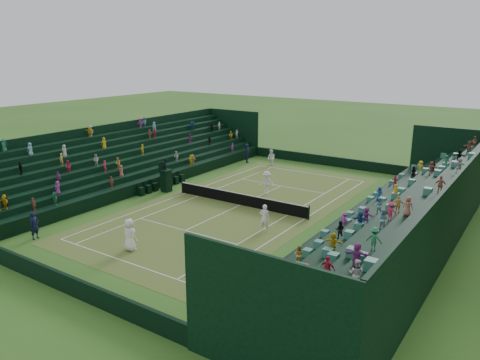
% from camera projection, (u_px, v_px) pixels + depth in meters
% --- Properties ---
extents(ground, '(160.00, 160.00, 0.00)m').
position_uv_depth(ground, '(240.00, 205.00, 35.70)').
color(ground, '#30601E').
rests_on(ground, ground).
extents(court_surface, '(12.97, 26.77, 0.01)m').
position_uv_depth(court_surface, '(240.00, 205.00, 35.70)').
color(court_surface, '#427727').
rests_on(court_surface, ground).
extents(perimeter_wall_north, '(17.17, 0.20, 1.00)m').
position_uv_depth(perimeter_wall_north, '(326.00, 160.00, 48.27)').
color(perimeter_wall_north, black).
rests_on(perimeter_wall_north, ground).
extents(perimeter_wall_south, '(17.17, 0.20, 1.00)m').
position_uv_depth(perimeter_wall_south, '(59.00, 280.00, 22.87)').
color(perimeter_wall_south, black).
rests_on(perimeter_wall_south, ground).
extents(perimeter_wall_east, '(0.20, 31.77, 1.00)m').
position_uv_depth(perimeter_wall_east, '(346.00, 221.00, 30.99)').
color(perimeter_wall_east, black).
rests_on(perimeter_wall_east, ground).
extents(perimeter_wall_west, '(0.20, 31.77, 1.00)m').
position_uv_depth(perimeter_wall_west, '(158.00, 182.00, 40.15)').
color(perimeter_wall_west, black).
rests_on(perimeter_wall_west, ground).
extents(north_grandstand, '(6.60, 32.00, 4.90)m').
position_uv_depth(north_grandstand, '(412.00, 218.00, 28.46)').
color(north_grandstand, black).
rests_on(north_grandstand, ground).
extents(south_grandstand, '(6.60, 32.00, 4.90)m').
position_uv_depth(south_grandstand, '(124.00, 164.00, 42.13)').
color(south_grandstand, black).
rests_on(south_grandstand, ground).
extents(tennis_net, '(11.67, 0.10, 1.06)m').
position_uv_depth(tennis_net, '(240.00, 199.00, 35.56)').
color(tennis_net, black).
rests_on(tennis_net, ground).
extents(umpire_chair, '(0.89, 0.89, 2.80)m').
position_uv_depth(umpire_chair, '(166.00, 178.00, 38.96)').
color(umpire_chair, black).
rests_on(umpire_chair, ground).
extents(courtside_chairs, '(0.46, 5.44, 1.00)m').
position_uv_depth(courtside_chairs, '(162.00, 184.00, 40.04)').
color(courtside_chairs, black).
rests_on(courtside_chairs, ground).
extents(player_near_west, '(0.97, 0.64, 1.96)m').
position_uv_depth(player_near_west, '(130.00, 235.00, 27.30)').
color(player_near_west, white).
rests_on(player_near_west, ground).
extents(player_near_east, '(0.78, 0.67, 1.81)m').
position_uv_depth(player_near_east, '(264.00, 218.00, 30.35)').
color(player_near_east, white).
rests_on(player_near_east, ground).
extents(player_far_west, '(0.99, 0.85, 1.76)m').
position_uv_depth(player_far_west, '(271.00, 158.00, 47.65)').
color(player_far_west, white).
rests_on(player_far_west, ground).
extents(player_far_east, '(1.41, 1.11, 1.91)m').
position_uv_depth(player_far_east, '(267.00, 182.00, 38.39)').
color(player_far_east, white).
rests_on(player_far_east, ground).
extents(line_judge_north, '(0.75, 0.88, 2.03)m').
position_uv_depth(line_judge_north, '(247.00, 153.00, 49.27)').
color(line_judge_north, black).
rests_on(line_judge_north, ground).
extents(line_judge_south, '(0.53, 0.71, 1.77)m').
position_uv_depth(line_judge_south, '(34.00, 226.00, 29.03)').
color(line_judge_south, black).
rests_on(line_judge_south, ground).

